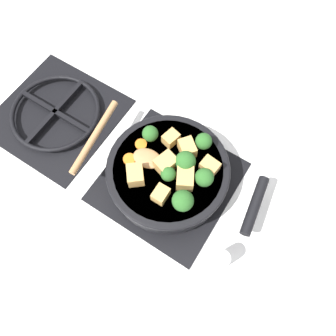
{
  "coord_description": "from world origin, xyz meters",
  "views": [
    {
      "loc": [
        -0.25,
        -0.16,
        0.77
      ],
      "look_at": [
        0.0,
        0.0,
        0.09
      ],
      "focal_mm": 35.0,
      "sensor_mm": 36.0,
      "label": 1
    }
  ],
  "objects": [
    {
      "name": "front_burner_grate",
      "position": [
        0.0,
        0.0,
        0.01
      ],
      "size": [
        0.31,
        0.31,
        0.03
      ],
      "color": "black",
      "rests_on": "ground_plane"
    },
    {
      "name": "tofu_cube_west_chunk",
      "position": [
        -0.06,
        0.05,
        0.1
      ],
      "size": [
        0.06,
        0.06,
        0.04
      ],
      "primitive_type": "cube",
      "rotation": [
        0.0,
        0.0,
        3.84
      ],
      "color": "tan",
      "rests_on": "skillet_pan"
    },
    {
      "name": "salt_shaker",
      "position": [
        -0.11,
        -0.2,
        0.04
      ],
      "size": [
        0.04,
        0.04,
        0.09
      ],
      "color": "white",
      "rests_on": "ground_plane"
    },
    {
      "name": "tofu_cube_back_piece",
      "position": [
        -0.07,
        -0.02,
        0.1
      ],
      "size": [
        0.04,
        0.03,
        0.03
      ],
      "primitive_type": "cube",
      "rotation": [
        0.0,
        0.0,
        0.01
      ],
      "color": "tan",
      "rests_on": "skillet_pan"
    },
    {
      "name": "broccoli_floret_south_cluster",
      "position": [
        -0.02,
        -0.01,
        0.11
      ],
      "size": [
        0.03,
        0.03,
        0.04
      ],
      "color": "#709956",
      "rests_on": "skillet_pan"
    },
    {
      "name": "skillet_pan",
      "position": [
        0.0,
        -0.0,
        0.06
      ],
      "size": [
        0.29,
        0.37,
        0.06
      ],
      "color": "black",
      "rests_on": "front_burner_grate"
    },
    {
      "name": "tofu_cube_east_chunk",
      "position": [
        -0.01,
        -0.05,
        0.11
      ],
      "size": [
        0.06,
        0.05,
        0.04
      ],
      "primitive_type": "cube",
      "rotation": [
        0.0,
        0.0,
        0.5
      ],
      "color": "tan",
      "rests_on": "skillet_pan"
    },
    {
      "name": "rear_burner_grate",
      "position": [
        0.0,
        0.36,
        0.01
      ],
      "size": [
        0.31,
        0.31,
        0.03
      ],
      "color": "black",
      "rests_on": "ground_plane"
    },
    {
      "name": "tofu_cube_center_large",
      "position": [
        0.0,
        0.01,
        0.11
      ],
      "size": [
        0.05,
        0.05,
        0.04
      ],
      "primitive_type": "cube",
      "rotation": [
        0.0,
        0.0,
        5.99
      ],
      "color": "tan",
      "rests_on": "skillet_pan"
    },
    {
      "name": "broccoli_floret_west_rim",
      "position": [
        -0.06,
        -0.07,
        0.12
      ],
      "size": [
        0.05,
        0.05,
        0.05
      ],
      "color": "#709956",
      "rests_on": "skillet_pan"
    },
    {
      "name": "tofu_cube_front_piece",
      "position": [
        0.06,
        0.03,
        0.1
      ],
      "size": [
        0.04,
        0.04,
        0.03
      ],
      "primitive_type": "cube",
      "rotation": [
        0.0,
        0.0,
        2.9
      ],
      "color": "tan",
      "rests_on": "skillet_pan"
    },
    {
      "name": "wooden_spoon",
      "position": [
        -0.02,
        0.12,
        0.09
      ],
      "size": [
        0.21,
        0.2,
        0.02
      ],
      "color": "#A87A4C",
      "rests_on": "skillet_pan"
    },
    {
      "name": "carrot_slice_near_center",
      "position": [
        0.02,
        0.09,
        0.09
      ],
      "size": [
        0.03,
        0.03,
        0.01
      ],
      "primitive_type": "cylinder",
      "color": "orange",
      "rests_on": "skillet_pan"
    },
    {
      "name": "tofu_cube_mid_small",
      "position": [
        0.05,
        -0.08,
        0.1
      ],
      "size": [
        0.04,
        0.04,
        0.03
      ],
      "primitive_type": "cube",
      "rotation": [
        0.0,
        0.0,
        4.6
      ],
      "color": "tan",
      "rests_on": "skillet_pan"
    },
    {
      "name": "broccoli_floret_center_top",
      "position": [
        0.01,
        -0.08,
        0.11
      ],
      "size": [
        0.04,
        0.04,
        0.05
      ],
      "color": "#709956",
      "rests_on": "skillet_pan"
    },
    {
      "name": "carrot_slice_orange_thin",
      "position": [
        -0.03,
        0.09,
        0.09
      ],
      "size": [
        0.03,
        0.03,
        0.01
      ],
      "primitive_type": "cylinder",
      "color": "orange",
      "rests_on": "skillet_pan"
    },
    {
      "name": "tofu_cube_near_handle",
      "position": [
        0.06,
        -0.01,
        0.1
      ],
      "size": [
        0.05,
        0.05,
        0.03
      ],
      "primitive_type": "cube",
      "rotation": [
        0.0,
        0.0,
        4.05
      ],
      "color": "tan",
      "rests_on": "skillet_pan"
    },
    {
      "name": "broccoli_floret_north_edge",
      "position": [
        0.09,
        -0.04,
        0.11
      ],
      "size": [
        0.04,
        0.04,
        0.05
      ],
      "color": "#709956",
      "rests_on": "skillet_pan"
    },
    {
      "name": "broccoli_floret_east_rim",
      "position": [
        0.02,
        -0.03,
        0.12
      ],
      "size": [
        0.05,
        0.05,
        0.05
      ],
      "color": "#709956",
      "rests_on": "skillet_pan"
    },
    {
      "name": "ground_plane",
      "position": [
        0.0,
        0.0,
        0.0
      ],
      "size": [
        2.4,
        2.4,
        0.0
      ],
      "primitive_type": "plane",
      "color": "white"
    },
    {
      "name": "broccoli_floret_near_spoon",
      "position": [
        0.04,
        0.07,
        0.11
      ],
      "size": [
        0.04,
        0.04,
        0.04
      ],
      "color": "#709956",
      "rests_on": "skillet_pan"
    }
  ]
}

